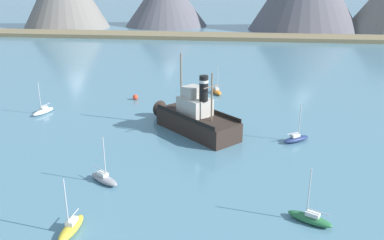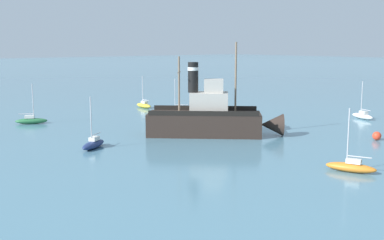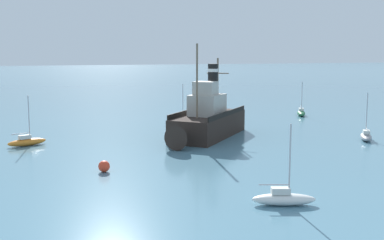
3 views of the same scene
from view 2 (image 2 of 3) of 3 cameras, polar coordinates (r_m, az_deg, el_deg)
name	(u,v)px [view 2 (image 2 of 3)]	position (r m, az deg, el deg)	size (l,w,h in m)	color
ground_plane	(204,136)	(51.26, 1.46, -1.90)	(600.00, 600.00, 0.00)	teal
old_tugboat	(210,118)	(51.47, 2.15, 0.21)	(12.78, 12.35, 9.90)	#2D231E
sailboat_grey	(177,111)	(67.57, -1.75, 1.11)	(3.75, 3.07, 4.90)	gray
sailboat_yellow	(144,105)	(74.18, -5.73, 1.78)	(1.35, 3.86, 4.90)	gold
sailboat_navy	(93,144)	(46.10, -11.61, -2.78)	(3.75, 3.07, 4.90)	navy
sailboat_orange	(351,166)	(38.85, 18.32, -5.25)	(2.35, 3.95, 4.90)	orange
sailboat_green	(31,120)	(62.15, -18.52, -0.04)	(3.86, 2.79, 4.90)	#286B3D
sailboat_white	(362,116)	(66.70, 19.55, 0.49)	(2.34, 3.95, 4.90)	white
mooring_buoy	(377,136)	(52.44, 21.06, -1.76)	(0.88, 0.88, 0.88)	red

